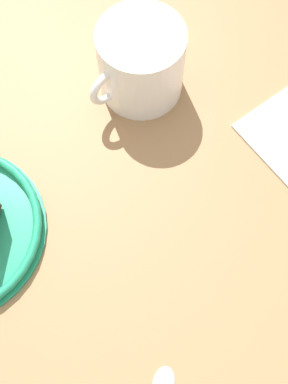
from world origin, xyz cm
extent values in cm
cube|color=#936D47|center=(0.00, 0.00, -1.18)|extent=(145.10, 145.10, 2.37)
cylinder|color=white|center=(14.65, 3.49, 4.36)|extent=(9.31, 9.31, 8.72)
cylinder|color=black|center=(14.65, 3.49, 6.77)|extent=(8.19, 8.19, 0.40)
torus|color=white|center=(10.02, 4.04, 4.36)|extent=(4.74, 1.38, 4.67)
ellipsoid|color=silver|center=(-7.83, -19.39, 0.40)|extent=(3.59, 3.18, 0.80)
camera|label=1|loc=(-9.34, -18.35, 47.54)|focal=45.63mm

